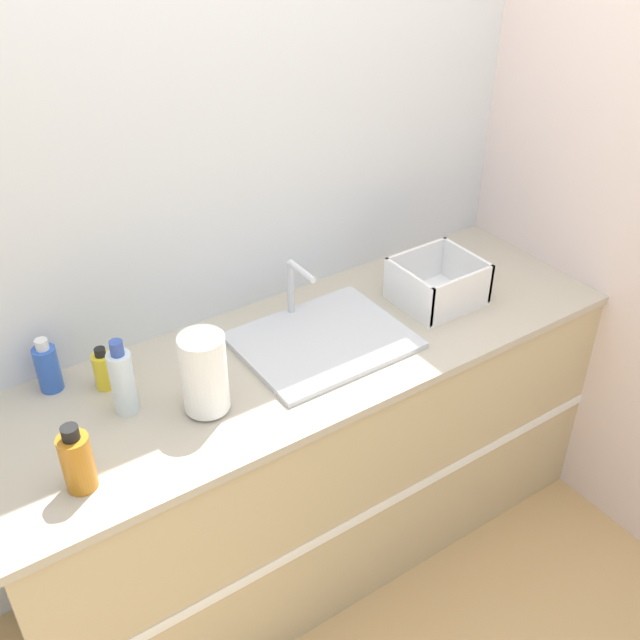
{
  "coord_description": "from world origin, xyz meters",
  "views": [
    {
      "loc": [
        -1.08,
        -1.32,
        2.38
      ],
      "look_at": [
        0.02,
        0.3,
        1.06
      ],
      "focal_mm": 42.0,
      "sensor_mm": 36.0,
      "label": 1
    }
  ],
  "objects_px": {
    "sink": "(322,338)",
    "dish_rack": "(437,286)",
    "paper_towel_roll": "(204,374)",
    "bottle_blue": "(48,367)",
    "bottle_yellow": "(104,370)",
    "bottle_clear": "(123,381)",
    "bottle_amber": "(77,461)"
  },
  "relations": [
    {
      "from": "bottle_blue",
      "to": "bottle_yellow",
      "type": "xyz_separation_m",
      "value": [
        0.14,
        -0.08,
        -0.02
      ]
    },
    {
      "from": "bottle_amber",
      "to": "bottle_blue",
      "type": "bearing_deg",
      "value": 82.16
    },
    {
      "from": "bottle_clear",
      "to": "bottle_amber",
      "type": "height_order",
      "value": "bottle_clear"
    },
    {
      "from": "sink",
      "to": "bottle_yellow",
      "type": "xyz_separation_m",
      "value": [
        -0.67,
        0.18,
        0.05
      ]
    },
    {
      "from": "paper_towel_roll",
      "to": "bottle_yellow",
      "type": "relative_size",
      "value": 1.82
    },
    {
      "from": "paper_towel_roll",
      "to": "dish_rack",
      "type": "relative_size",
      "value": 0.91
    },
    {
      "from": "bottle_amber",
      "to": "bottle_yellow",
      "type": "height_order",
      "value": "bottle_amber"
    },
    {
      "from": "dish_rack",
      "to": "bottle_yellow",
      "type": "distance_m",
      "value": 1.17
    },
    {
      "from": "paper_towel_roll",
      "to": "dish_rack",
      "type": "height_order",
      "value": "paper_towel_roll"
    },
    {
      "from": "sink",
      "to": "bottle_clear",
      "type": "distance_m",
      "value": 0.67
    },
    {
      "from": "dish_rack",
      "to": "bottle_blue",
      "type": "bearing_deg",
      "value": 167.79
    },
    {
      "from": "paper_towel_roll",
      "to": "dish_rack",
      "type": "distance_m",
      "value": 0.95
    },
    {
      "from": "bottle_clear",
      "to": "bottle_yellow",
      "type": "xyz_separation_m",
      "value": [
        -0.01,
        0.14,
        -0.05
      ]
    },
    {
      "from": "bottle_clear",
      "to": "bottle_yellow",
      "type": "distance_m",
      "value": 0.15
    },
    {
      "from": "bottle_amber",
      "to": "bottle_blue",
      "type": "distance_m",
      "value": 0.45
    },
    {
      "from": "bottle_amber",
      "to": "bottle_yellow",
      "type": "bearing_deg",
      "value": 60.81
    },
    {
      "from": "paper_towel_roll",
      "to": "bottle_blue",
      "type": "bearing_deg",
      "value": 134.68
    },
    {
      "from": "paper_towel_roll",
      "to": "bottle_clear",
      "type": "bearing_deg",
      "value": 146.99
    },
    {
      "from": "dish_rack",
      "to": "bottle_blue",
      "type": "relative_size",
      "value": 1.57
    },
    {
      "from": "bottle_clear",
      "to": "bottle_yellow",
      "type": "bearing_deg",
      "value": 94.56
    },
    {
      "from": "dish_rack",
      "to": "bottle_yellow",
      "type": "relative_size",
      "value": 2.01
    },
    {
      "from": "paper_towel_roll",
      "to": "bottle_clear",
      "type": "xyz_separation_m",
      "value": [
        -0.2,
        0.13,
        -0.02
      ]
    },
    {
      "from": "dish_rack",
      "to": "bottle_amber",
      "type": "xyz_separation_m",
      "value": [
        -1.35,
        -0.16,
        0.03
      ]
    },
    {
      "from": "sink",
      "to": "bottle_yellow",
      "type": "distance_m",
      "value": 0.7
    },
    {
      "from": "bottle_clear",
      "to": "bottle_blue",
      "type": "distance_m",
      "value": 0.27
    },
    {
      "from": "sink",
      "to": "bottle_clear",
      "type": "bearing_deg",
      "value": 176.65
    },
    {
      "from": "sink",
      "to": "dish_rack",
      "type": "relative_size",
      "value": 1.91
    },
    {
      "from": "paper_towel_roll",
      "to": "bottle_blue",
      "type": "height_order",
      "value": "paper_towel_roll"
    },
    {
      "from": "sink",
      "to": "dish_rack",
      "type": "xyz_separation_m",
      "value": [
        0.48,
        -0.02,
        0.05
      ]
    },
    {
      "from": "bottle_clear",
      "to": "paper_towel_roll",
      "type": "bearing_deg",
      "value": -33.01
    },
    {
      "from": "paper_towel_roll",
      "to": "sink",
      "type": "bearing_deg",
      "value": 10.77
    },
    {
      "from": "bottle_clear",
      "to": "bottle_amber",
      "type": "xyz_separation_m",
      "value": [
        -0.21,
        -0.22,
        -0.02
      ]
    }
  ]
}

